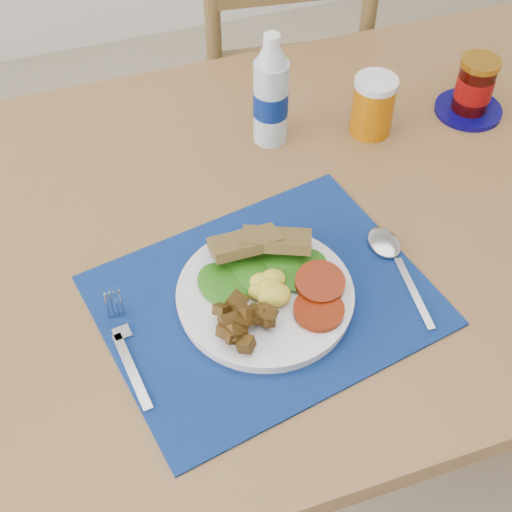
{
  "coord_description": "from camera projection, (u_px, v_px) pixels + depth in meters",
  "views": [
    {
      "loc": [
        -0.45,
        -0.53,
        1.55
      ],
      "look_at": [
        -0.24,
        0.09,
        0.8
      ],
      "focal_mm": 50.0,
      "sensor_mm": 36.0,
      "label": 1
    }
  ],
  "objects": [
    {
      "name": "spoon",
      "position": [
        392.0,
        257.0,
        1.06
      ],
      "size": [
        0.05,
        0.2,
        0.01
      ],
      "rotation": [
        0.0,
        0.0,
        -0.09
      ],
      "color": "#B2B5BA",
      "rests_on": "placemat"
    },
    {
      "name": "water_bottle",
      "position": [
        271.0,
        96.0,
        1.18
      ],
      "size": [
        0.06,
        0.06,
        0.2
      ],
      "color": "#ADBFCC",
      "rests_on": "table"
    },
    {
      "name": "breakfast_plate",
      "position": [
        263.0,
        295.0,
        0.99
      ],
      "size": [
        0.25,
        0.25,
        0.06
      ],
      "rotation": [
        0.0,
        0.0,
        -0.16
      ],
      "color": "silver",
      "rests_on": "placemat"
    },
    {
      "name": "placemat",
      "position": [
        265.0,
        300.0,
        1.01
      ],
      "size": [
        0.51,
        0.43,
        0.0
      ],
      "primitive_type": "cube",
      "rotation": [
        0.0,
        0.0,
        0.19
      ],
      "color": "#040831",
      "rests_on": "table"
    },
    {
      "name": "juice_glass",
      "position": [
        373.0,
        107.0,
        1.23
      ],
      "size": [
        0.07,
        0.07,
        0.1
      ],
      "primitive_type": "cylinder",
      "color": "#AF5A04",
      "rests_on": "table"
    },
    {
      "name": "jam_on_saucer",
      "position": [
        474.0,
        90.0,
        1.26
      ],
      "size": [
        0.12,
        0.12,
        0.11
      ],
      "color": "#08044F",
      "rests_on": "table"
    },
    {
      "name": "ground",
      "position": [
        371.0,
        493.0,
        1.6
      ],
      "size": [
        4.0,
        4.0,
        0.0
      ],
      "primitive_type": "plane",
      "color": "gray",
      "rests_on": "ground"
    },
    {
      "name": "table",
      "position": [
        369.0,
        228.0,
        1.22
      ],
      "size": [
        1.4,
        0.9,
        0.75
      ],
      "color": "brown",
      "rests_on": "ground"
    },
    {
      "name": "fork",
      "position": [
        125.0,
        346.0,
        0.95
      ],
      "size": [
        0.03,
        0.18,
        0.0
      ],
      "rotation": [
        0.0,
        0.0,
        0.13
      ],
      "color": "#B2B5BA",
      "rests_on": "placemat"
    },
    {
      "name": "chair_far",
      "position": [
        279.0,
        78.0,
        1.72
      ],
      "size": [
        0.44,
        0.42,
        1.06
      ],
      "rotation": [
        0.0,
        0.0,
        3.01
      ],
      "color": "#50381D",
      "rests_on": "ground"
    }
  ]
}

